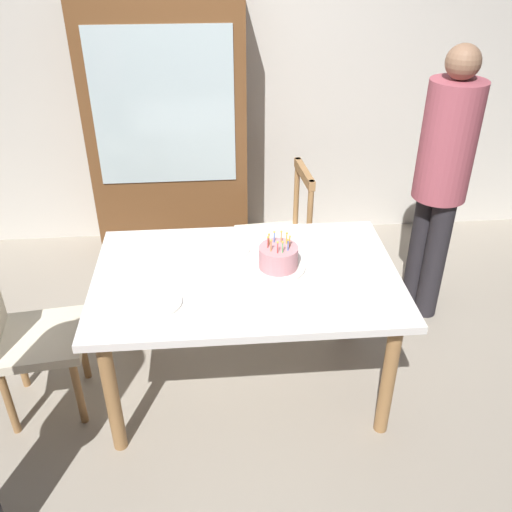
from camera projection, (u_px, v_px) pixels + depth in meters
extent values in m
plane|color=#9E9384|center=(247.00, 382.00, 3.21)|extent=(6.40, 6.40, 0.00)
cube|color=beige|center=(228.00, 73.00, 4.10)|extent=(6.40, 0.10, 2.60)
cube|color=white|center=(246.00, 277.00, 2.83)|extent=(1.54, 0.99, 0.04)
cylinder|color=#9E7042|center=(112.00, 395.00, 2.64)|extent=(0.07, 0.07, 0.71)
cylinder|color=#9E7042|center=(388.00, 378.00, 2.73)|extent=(0.07, 0.07, 0.71)
cylinder|color=#9E7042|center=(130.00, 297.00, 3.31)|extent=(0.07, 0.07, 0.71)
cylinder|color=#9E7042|center=(351.00, 286.00, 3.41)|extent=(0.07, 0.07, 0.71)
cylinder|color=silver|center=(278.00, 267.00, 2.85)|extent=(0.28, 0.28, 0.01)
cylinder|color=#D18C93|center=(278.00, 257.00, 2.82)|extent=(0.20, 0.20, 0.11)
cylinder|color=#F2994C|center=(290.00, 242.00, 2.78)|extent=(0.01, 0.01, 0.05)
sphere|color=#FFC64C|center=(290.00, 236.00, 2.76)|extent=(0.01, 0.01, 0.01)
cylinder|color=yellow|center=(287.00, 239.00, 2.81)|extent=(0.01, 0.01, 0.05)
sphere|color=#FFC64C|center=(287.00, 233.00, 2.79)|extent=(0.01, 0.01, 0.01)
cylinder|color=#F2994C|center=(281.00, 237.00, 2.82)|extent=(0.01, 0.01, 0.05)
sphere|color=#FFC64C|center=(281.00, 232.00, 2.80)|extent=(0.01, 0.01, 0.01)
cylinder|color=#4C7FE5|center=(274.00, 238.00, 2.82)|extent=(0.01, 0.01, 0.05)
sphere|color=#FFC64C|center=(274.00, 232.00, 2.80)|extent=(0.01, 0.01, 0.01)
cylinder|color=#F2994C|center=(269.00, 240.00, 2.80)|extent=(0.01, 0.01, 0.05)
sphere|color=#FFC64C|center=(269.00, 234.00, 2.78)|extent=(0.01, 0.01, 0.01)
cylinder|color=#E54C4C|center=(268.00, 243.00, 2.77)|extent=(0.01, 0.01, 0.05)
sphere|color=#FFC64C|center=(268.00, 237.00, 2.76)|extent=(0.01, 0.01, 0.01)
cylinder|color=#F2994C|center=(271.00, 246.00, 2.74)|extent=(0.01, 0.01, 0.05)
sphere|color=#FFC64C|center=(271.00, 241.00, 2.73)|extent=(0.01, 0.01, 0.01)
cylinder|color=#E54C4C|center=(278.00, 248.00, 2.73)|extent=(0.01, 0.01, 0.05)
sphere|color=#FFC64C|center=(278.00, 242.00, 2.71)|extent=(0.01, 0.01, 0.01)
cylinder|color=#66CC72|center=(283.00, 248.00, 2.73)|extent=(0.01, 0.01, 0.05)
sphere|color=#FFC64C|center=(283.00, 242.00, 2.71)|extent=(0.01, 0.01, 0.01)
cylinder|color=#4C7FE5|center=(288.00, 246.00, 2.75)|extent=(0.01, 0.01, 0.05)
sphere|color=#FFC64C|center=(288.00, 240.00, 2.73)|extent=(0.01, 0.01, 0.01)
cylinder|color=white|center=(159.00, 303.00, 2.59)|extent=(0.22, 0.22, 0.01)
cylinder|color=white|center=(229.00, 250.00, 3.00)|extent=(0.22, 0.22, 0.01)
cube|color=silver|center=(124.00, 305.00, 2.58)|extent=(0.18, 0.02, 0.01)
cube|color=silver|center=(199.00, 252.00, 2.99)|extent=(0.18, 0.05, 0.01)
cube|color=silver|center=(312.00, 294.00, 2.66)|extent=(0.18, 0.05, 0.01)
cube|color=beige|center=(272.00, 242.00, 3.68)|extent=(0.47, 0.47, 0.05)
cylinder|color=#9E7042|center=(243.00, 261.00, 3.92)|extent=(0.04, 0.04, 0.42)
cylinder|color=#9E7042|center=(250.00, 288.00, 3.64)|extent=(0.04, 0.04, 0.42)
cylinder|color=#9E7042|center=(290.00, 257.00, 3.97)|extent=(0.04, 0.04, 0.42)
cylinder|color=#9E7042|center=(301.00, 283.00, 3.69)|extent=(0.04, 0.04, 0.42)
cylinder|color=#9E7042|center=(297.00, 194.00, 3.73)|extent=(0.04, 0.04, 0.50)
cylinder|color=#9E7042|center=(310.00, 218.00, 3.43)|extent=(0.04, 0.04, 0.50)
cube|color=#9E7042|center=(304.00, 174.00, 3.46)|extent=(0.07, 0.40, 0.06)
cube|color=beige|center=(38.00, 339.00, 2.84)|extent=(0.49, 0.49, 0.05)
cylinder|color=#9E7042|center=(79.00, 392.00, 2.85)|extent=(0.04, 0.04, 0.42)
cylinder|color=#9E7042|center=(83.00, 348.00, 3.13)|extent=(0.04, 0.04, 0.42)
cylinder|color=#9E7042|center=(8.00, 402.00, 2.79)|extent=(0.04, 0.04, 0.42)
cylinder|color=#9E7042|center=(19.00, 357.00, 3.08)|extent=(0.04, 0.04, 0.42)
cylinder|color=#262328|center=(419.00, 251.00, 3.65)|extent=(0.14, 0.14, 0.83)
cylinder|color=#262328|center=(434.00, 259.00, 3.55)|extent=(0.14, 0.14, 0.83)
cylinder|color=#A54C59|center=(448.00, 142.00, 3.20)|extent=(0.32, 0.32, 0.70)
sphere|color=#8C664C|center=(463.00, 62.00, 2.97)|extent=(0.19, 0.19, 0.19)
cube|color=brown|center=(169.00, 134.00, 4.00)|extent=(1.10, 0.44, 1.90)
cube|color=silver|center=(164.00, 109.00, 3.68)|extent=(0.94, 0.01, 1.04)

